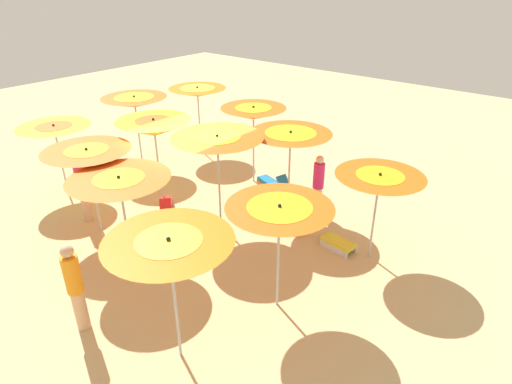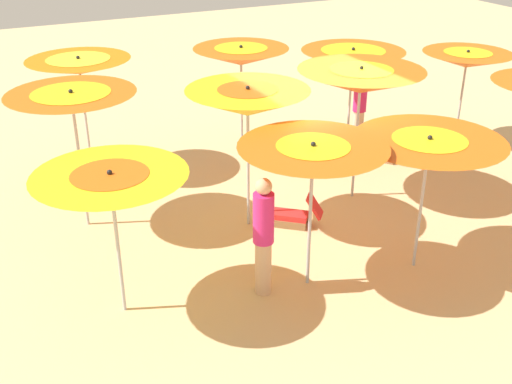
{
  "view_description": "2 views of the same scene",
  "coord_description": "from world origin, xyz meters",
  "px_view_note": "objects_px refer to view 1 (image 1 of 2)",
  "views": [
    {
      "loc": [
        7.91,
        -6.89,
        6.04
      ],
      "look_at": [
        1.66,
        0.67,
        1.03
      ],
      "focal_mm": 30.58,
      "sensor_mm": 36.0,
      "label": 1
    },
    {
      "loc": [
        -5.55,
        -8.78,
        5.46
      ],
      "look_at": [
        -1.58,
        -0.71,
        0.99
      ],
      "focal_mm": 44.2,
      "sensor_mm": 36.0,
      "label": 2
    }
  ],
  "objects_px": {
    "beach_umbrella_3": "(170,251)",
    "lounger_3": "(166,206)",
    "beach_umbrella_10": "(290,139)",
    "beachgoer_0": "(318,184)",
    "beachgoer_2": "(83,187)",
    "beach_umbrella_11": "(379,182)",
    "lounger_1": "(335,240)",
    "beach_umbrella_5": "(154,128)",
    "beach_umbrella_8": "(198,92)",
    "beach_umbrella_0": "(55,131)",
    "beachgoer_1": "(75,286)",
    "beach_umbrella_1": "(88,157)",
    "beach_umbrella_2": "(120,185)",
    "beach_umbrella_9": "(253,113)",
    "lounger_0": "(273,183)",
    "beach_umbrella_7": "(279,215)",
    "beach_umbrella_6": "(218,145)",
    "lounger_2": "(296,219)",
    "beach_umbrella_4": "(135,102)"
  },
  "relations": [
    {
      "from": "beach_umbrella_9",
      "to": "lounger_0",
      "type": "height_order",
      "value": "beach_umbrella_9"
    },
    {
      "from": "beach_umbrella_7",
      "to": "beach_umbrella_11",
      "type": "bearing_deg",
      "value": 76.07
    },
    {
      "from": "beach_umbrella_4",
      "to": "beach_umbrella_7",
      "type": "bearing_deg",
      "value": -18.55
    },
    {
      "from": "beach_umbrella_10",
      "to": "lounger_0",
      "type": "bearing_deg",
      "value": 143.56
    },
    {
      "from": "beach_umbrella_0",
      "to": "beach_umbrella_10",
      "type": "xyz_separation_m",
      "value": [
        5.88,
        3.25,
        0.23
      ]
    },
    {
      "from": "beach_umbrella_4",
      "to": "beach_umbrella_5",
      "type": "height_order",
      "value": "beach_umbrella_5"
    },
    {
      "from": "beach_umbrella_2",
      "to": "lounger_3",
      "type": "xyz_separation_m",
      "value": [
        -1.15,
        2.02,
        -1.77
      ]
    },
    {
      "from": "beach_umbrella_3",
      "to": "lounger_3",
      "type": "xyz_separation_m",
      "value": [
        -4.13,
        3.15,
        -1.99
      ]
    },
    {
      "from": "lounger_3",
      "to": "beach_umbrella_9",
      "type": "bearing_deg",
      "value": -60.0
    },
    {
      "from": "beach_umbrella_6",
      "to": "beach_umbrella_9",
      "type": "relative_size",
      "value": 1.03
    },
    {
      "from": "beach_umbrella_1",
      "to": "beach_umbrella_7",
      "type": "relative_size",
      "value": 0.99
    },
    {
      "from": "lounger_3",
      "to": "beachgoer_0",
      "type": "xyz_separation_m",
      "value": [
        3.24,
        2.61,
        0.7
      ]
    },
    {
      "from": "beach_umbrella_11",
      "to": "lounger_1",
      "type": "distance_m",
      "value": 1.93
    },
    {
      "from": "lounger_1",
      "to": "lounger_3",
      "type": "relative_size",
      "value": 1.05
    },
    {
      "from": "beach_umbrella_7",
      "to": "beach_umbrella_9",
      "type": "bearing_deg",
      "value": 134.56
    },
    {
      "from": "beach_umbrella_3",
      "to": "beach_umbrella_7",
      "type": "xyz_separation_m",
      "value": [
        0.52,
        2.12,
        -0.1
      ]
    },
    {
      "from": "beachgoer_1",
      "to": "beachgoer_2",
      "type": "height_order",
      "value": "beachgoer_1"
    },
    {
      "from": "beachgoer_2",
      "to": "beach_umbrella_11",
      "type": "bearing_deg",
      "value": -64.74
    },
    {
      "from": "lounger_0",
      "to": "lounger_1",
      "type": "distance_m",
      "value": 3.48
    },
    {
      "from": "beach_umbrella_6",
      "to": "beach_umbrella_10",
      "type": "height_order",
      "value": "beach_umbrella_6"
    },
    {
      "from": "beach_umbrella_4",
      "to": "beach_umbrella_8",
      "type": "relative_size",
      "value": 1.01
    },
    {
      "from": "lounger_0",
      "to": "lounger_2",
      "type": "bearing_deg",
      "value": 158.21
    },
    {
      "from": "lounger_3",
      "to": "beachgoer_0",
      "type": "distance_m",
      "value": 4.22
    },
    {
      "from": "beach_umbrella_3",
      "to": "beach_umbrella_8",
      "type": "relative_size",
      "value": 1.01
    },
    {
      "from": "beach_umbrella_0",
      "to": "beach_umbrella_3",
      "type": "xyz_separation_m",
      "value": [
        7.39,
        -2.02,
        0.24
      ]
    },
    {
      "from": "beach_umbrella_6",
      "to": "lounger_2",
      "type": "distance_m",
      "value": 2.85
    },
    {
      "from": "lounger_3",
      "to": "beachgoer_0",
      "type": "height_order",
      "value": "beachgoer_0"
    },
    {
      "from": "beach_umbrella_0",
      "to": "lounger_1",
      "type": "bearing_deg",
      "value": 18.66
    },
    {
      "from": "beach_umbrella_2",
      "to": "lounger_1",
      "type": "bearing_deg",
      "value": 46.36
    },
    {
      "from": "beach_umbrella_10",
      "to": "beachgoer_0",
      "type": "relative_size",
      "value": 1.4
    },
    {
      "from": "beach_umbrella_1",
      "to": "beach_umbrella_10",
      "type": "relative_size",
      "value": 0.95
    },
    {
      "from": "beachgoer_1",
      "to": "beachgoer_2",
      "type": "xyz_separation_m",
      "value": [
        -3.52,
        2.26,
        -0.0
      ]
    },
    {
      "from": "beach_umbrella_0",
      "to": "beachgoer_1",
      "type": "relative_size",
      "value": 1.18
    },
    {
      "from": "beach_umbrella_10",
      "to": "lounger_2",
      "type": "distance_m",
      "value": 2.1
    },
    {
      "from": "beach_umbrella_2",
      "to": "beach_umbrella_10",
      "type": "xyz_separation_m",
      "value": [
        1.48,
        4.14,
        0.21
      ]
    },
    {
      "from": "beachgoer_2",
      "to": "beach_umbrella_5",
      "type": "bearing_deg",
      "value": -20.71
    },
    {
      "from": "beach_umbrella_5",
      "to": "beach_umbrella_11",
      "type": "relative_size",
      "value": 1.16
    },
    {
      "from": "beach_umbrella_6",
      "to": "beachgoer_0",
      "type": "xyz_separation_m",
      "value": [
        1.59,
        2.16,
        -1.37
      ]
    },
    {
      "from": "beach_umbrella_1",
      "to": "beach_umbrella_7",
      "type": "distance_m",
      "value": 5.28
    },
    {
      "from": "beach_umbrella_3",
      "to": "beachgoer_0",
      "type": "xyz_separation_m",
      "value": [
        -0.88,
        5.77,
        -1.29
      ]
    },
    {
      "from": "beach_umbrella_1",
      "to": "beach_umbrella_3",
      "type": "height_order",
      "value": "beach_umbrella_3"
    },
    {
      "from": "beach_umbrella_8",
      "to": "beach_umbrella_9",
      "type": "height_order",
      "value": "beach_umbrella_9"
    },
    {
      "from": "beach_umbrella_10",
      "to": "beachgoer_0",
      "type": "bearing_deg",
      "value": 38.48
    },
    {
      "from": "beach_umbrella_2",
      "to": "beachgoer_1",
      "type": "relative_size",
      "value": 1.19
    },
    {
      "from": "beach_umbrella_4",
      "to": "beachgoer_2",
      "type": "relative_size",
      "value": 1.33
    },
    {
      "from": "beach_umbrella_5",
      "to": "lounger_0",
      "type": "distance_m",
      "value": 3.93
    },
    {
      "from": "lounger_2",
      "to": "beach_umbrella_2",
      "type": "bearing_deg",
      "value": 113.12
    },
    {
      "from": "beach_umbrella_3",
      "to": "lounger_0",
      "type": "distance_m",
      "value": 7.06
    },
    {
      "from": "beachgoer_2",
      "to": "beach_umbrella_8",
      "type": "bearing_deg",
      "value": 12.06
    },
    {
      "from": "beach_umbrella_8",
      "to": "lounger_1",
      "type": "bearing_deg",
      "value": -18.16
    }
  ]
}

